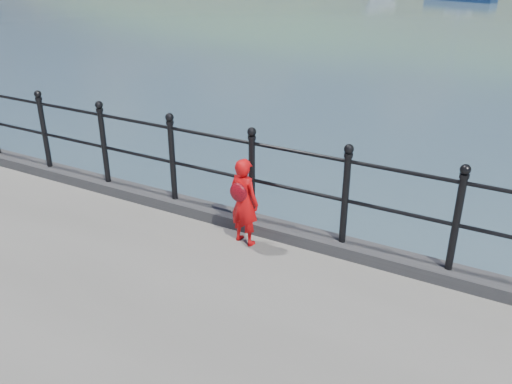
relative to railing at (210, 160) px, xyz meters
The scene contains 4 objects.
ground 1.83m from the railing, 90.00° to the left, with size 600.00×600.00×0.00m, color #2D4251.
kerb 0.75m from the railing, 140.53° to the right, with size 60.00×0.30×0.15m, color #28282B.
railing is the anchor object (origin of this frame).
child 0.81m from the railing, 26.50° to the right, with size 0.43×0.35×1.08m.
Camera 1 is at (3.57, -5.43, 4.31)m, focal length 38.00 mm.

